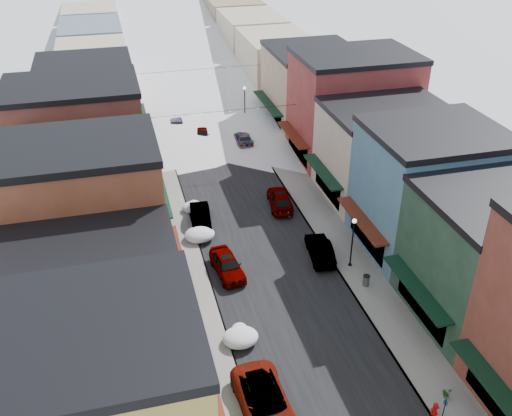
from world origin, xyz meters
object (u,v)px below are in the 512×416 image
car_silver_sedan (227,265)px  car_green_sedan (320,249)px  car_white_suv (265,403)px  car_dark_hatch (201,218)px  fire_hydrant (435,409)px  streetlamp_near (353,237)px  trash_can (366,280)px

car_silver_sedan → car_green_sedan: car_silver_sedan is taller
car_white_suv → car_dark_hatch: 21.39m
fire_hydrant → streetlamp_near: 15.05m
car_dark_hatch → trash_can: car_dark_hatch is taller
car_dark_hatch → car_white_suv: bearing=-84.8°
car_white_suv → trash_can: car_white_suv is taller
trash_can → streetlamp_near: (-0.15, 2.72, 2.28)m
streetlamp_near → car_silver_sedan: bearing=170.3°
car_green_sedan → fire_hydrant: size_ratio=5.41×
fire_hydrant → trash_can: bearing=84.7°
car_green_sedan → trash_can: size_ratio=5.25×
car_white_suv → car_silver_sedan: (0.76, 13.82, -0.04)m
car_green_sedan → car_dark_hatch: bearing=-33.5°
car_dark_hatch → trash_can: bearing=-43.3°
car_green_sedan → streetlamp_near: size_ratio=1.10×
fire_hydrant → streetlamp_near: (0.98, 14.83, 2.34)m
car_dark_hatch → fire_hydrant: bearing=-63.4°
car_silver_sedan → car_dark_hatch: car_silver_sedan is taller
car_white_suv → fire_hydrant: car_white_suv is taller
car_white_suv → car_green_sedan: size_ratio=1.29×
car_silver_sedan → trash_can: size_ratio=5.24×
car_white_suv → car_dark_hatch: size_ratio=1.28×
car_silver_sedan → fire_hydrant: (8.70, -16.49, -0.26)m
car_white_suv → streetlamp_near: bearing=47.1°
car_dark_hatch → fire_hydrant: (9.50, -24.06, -0.23)m
car_dark_hatch → streetlamp_near: streetlamp_near is taller
fire_hydrant → car_white_suv: bearing=164.2°
car_silver_sedan → car_green_sedan: (7.77, 0.17, -0.03)m
car_silver_sedan → car_dark_hatch: 7.61m
car_silver_sedan → fire_hydrant: size_ratio=5.40×
car_silver_sedan → streetlamp_near: 10.04m
car_silver_sedan → fire_hydrant: 18.64m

